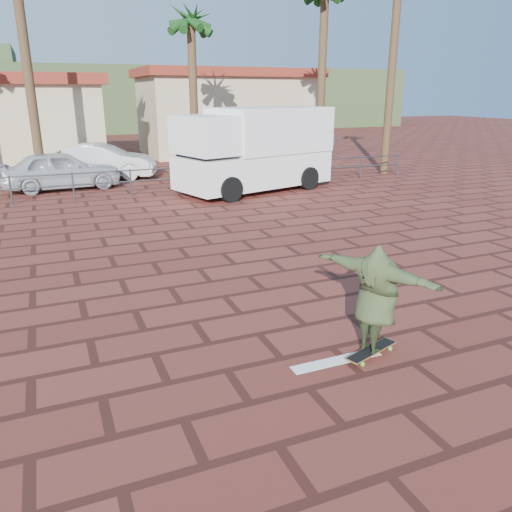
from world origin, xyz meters
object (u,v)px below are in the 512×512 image
Objects in this scene: campervan at (255,148)px; car_silver at (61,170)px; longboard at (372,351)px; car_white at (101,161)px; skateboarder at (376,299)px.

campervan reaches higher than car_silver.
longboard is 17.86m from car_white.
campervan is at bearing 55.91° from longboard.
car_silver is at bearing 157.77° from car_white.
campervan is (3.42, 12.60, 1.56)m from longboard.
car_silver is (-6.93, 3.14, -0.88)m from campervan.
skateboarder is 0.42× the size of car_white.
campervan is at bearing -116.40° from car_white.
campervan reaches higher than car_white.
car_white is (-1.77, 17.76, 0.69)m from longboard.
skateboarder reaches higher than car_white.
car_silver is at bearing 139.60° from campervan.
skateboarder is 0.44× the size of car_silver.
campervan is 7.37m from car_white.
skateboarder is at bearing -63.89° from longboard.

